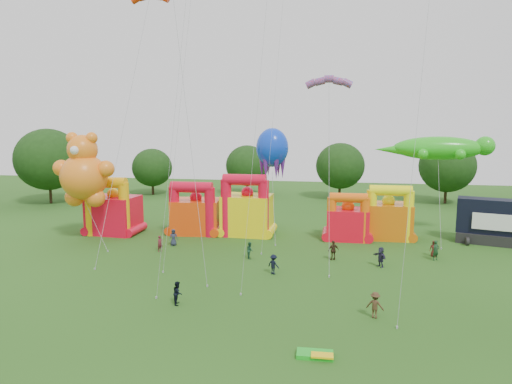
% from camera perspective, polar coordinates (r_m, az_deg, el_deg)
% --- Properties ---
extents(ground, '(160.00, 160.00, 0.00)m').
position_cam_1_polar(ground, '(26.58, -7.47, -19.99)').
color(ground, '#214814').
rests_on(ground, ground).
extents(tree_ring, '(125.47, 127.59, 12.07)m').
position_cam_1_polar(tree_ring, '(25.20, -9.95, -6.32)').
color(tree_ring, '#352314').
rests_on(tree_ring, ground).
extents(bouncy_castle_0, '(5.65, 4.67, 6.80)m').
position_cam_1_polar(bouncy_castle_0, '(55.67, -17.48, -2.38)').
color(bouncy_castle_0, red).
rests_on(bouncy_castle_0, ground).
extents(bouncy_castle_1, '(5.87, 4.92, 6.25)m').
position_cam_1_polar(bouncy_castle_1, '(53.77, -7.59, -2.66)').
color(bouncy_castle_1, '#E9400C').
rests_on(bouncy_castle_1, ground).
extents(bouncy_castle_2, '(5.67, 4.62, 7.19)m').
position_cam_1_polar(bouncy_castle_2, '(52.52, -1.15, -2.46)').
color(bouncy_castle_2, yellow).
rests_on(bouncy_castle_2, ground).
extents(bouncy_castle_3, '(4.53, 3.65, 5.39)m').
position_cam_1_polar(bouncy_castle_3, '(51.42, 11.37, -3.60)').
color(bouncy_castle_3, red).
rests_on(bouncy_castle_3, ground).
extents(bouncy_castle_4, '(5.04, 4.05, 6.17)m').
position_cam_1_polar(bouncy_castle_4, '(52.97, 16.19, -3.12)').
color(bouncy_castle_4, '#D1620B').
rests_on(bouncy_castle_4, ground).
extents(stage_trailer, '(7.88, 4.75, 4.85)m').
position_cam_1_polar(stage_trailer, '(54.95, 27.65, -3.36)').
color(stage_trailer, black).
rests_on(stage_trailer, ground).
extents(teddy_bear_kite, '(8.02, 6.41, 11.95)m').
position_cam_1_polar(teddy_bear_kite, '(51.88, -20.32, 0.39)').
color(teddy_bear_kite, orange).
rests_on(teddy_bear_kite, ground).
extents(gecko_kite, '(12.85, 8.25, 11.47)m').
position_cam_1_polar(gecko_kite, '(54.46, 21.88, 3.52)').
color(gecko_kite, green).
rests_on(gecko_kite, ground).
extents(octopus_kite, '(3.64, 6.54, 12.37)m').
position_cam_1_polar(octopus_kite, '(50.75, 2.11, 2.49)').
color(octopus_kite, '#0E38D2').
rests_on(octopus_kite, ground).
extents(parafoil_kites, '(22.38, 13.73, 29.90)m').
position_cam_1_polar(parafoil_kites, '(40.89, -10.88, 9.41)').
color(parafoil_kites, red).
rests_on(parafoil_kites, ground).
extents(diamond_kites, '(21.05, 21.43, 35.38)m').
position_cam_1_polar(diamond_kites, '(38.03, -0.79, 12.73)').
color(diamond_kites, red).
rests_on(diamond_kites, ground).
extents(folded_kite_bundle, '(2.02, 1.14, 0.31)m').
position_cam_1_polar(folded_kite_bundle, '(26.71, 7.49, -19.50)').
color(folded_kite_bundle, green).
rests_on(folded_kite_bundle, ground).
extents(spectator_0, '(1.01, 0.84, 1.77)m').
position_cam_1_polar(spectator_0, '(48.94, -10.28, -5.60)').
color(spectator_0, '#242A3D').
rests_on(spectator_0, ground).
extents(spectator_1, '(0.68, 0.71, 1.63)m').
position_cam_1_polar(spectator_1, '(46.95, -11.90, -6.34)').
color(spectator_1, maroon).
rests_on(spectator_1, ground).
extents(spectator_2, '(0.83, 0.94, 1.60)m').
position_cam_1_polar(spectator_2, '(43.67, -0.77, -7.29)').
color(spectator_2, '#1B442D').
rests_on(spectator_2, ground).
extents(spectator_3, '(1.28, 1.10, 1.71)m').
position_cam_1_polar(spectator_3, '(39.26, 2.21, -9.03)').
color(spectator_3, black).
rests_on(spectator_3, ground).
extents(spectator_4, '(1.18, 0.88, 1.87)m').
position_cam_1_polar(spectator_4, '(43.76, 9.65, -7.20)').
color(spectator_4, '#362515').
rests_on(spectator_4, ground).
extents(spectator_5, '(1.34, 1.73, 1.83)m').
position_cam_1_polar(spectator_5, '(42.62, 15.31, -7.84)').
color(spectator_5, '#28253F').
rests_on(spectator_5, ground).
extents(spectator_6, '(0.91, 0.77, 1.59)m').
position_cam_1_polar(spectator_6, '(47.43, 21.35, -6.62)').
color(spectator_6, '#511E17').
rests_on(spectator_6, ground).
extents(spectator_7, '(0.83, 0.76, 1.90)m').
position_cam_1_polar(spectator_7, '(46.25, 21.56, -6.81)').
color(spectator_7, '#173A1D').
rests_on(spectator_7, ground).
extents(spectator_8, '(0.78, 0.92, 1.67)m').
position_cam_1_polar(spectator_8, '(33.47, -9.75, -12.32)').
color(spectator_8, black).
rests_on(spectator_8, ground).
extents(spectator_9, '(1.29, 0.98, 1.77)m').
position_cam_1_polar(spectator_9, '(31.80, 14.66, -13.52)').
color(spectator_9, '#442E1B').
rests_on(spectator_9, ground).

